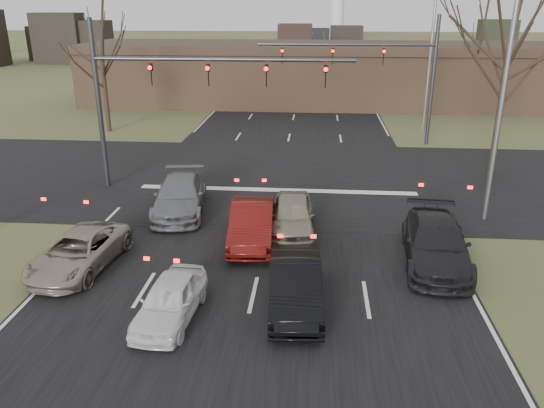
{
  "coord_description": "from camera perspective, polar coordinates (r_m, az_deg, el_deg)",
  "views": [
    {
      "loc": [
        1.79,
        -11.41,
        8.51
      ],
      "look_at": [
        0.35,
        5.81,
        2.0
      ],
      "focal_mm": 35.0,
      "sensor_mm": 36.0,
      "label": 1
    }
  ],
  "objects": [
    {
      "name": "ground",
      "position": [
        14.34,
        -3.45,
        -15.79
      ],
      "size": [
        360.0,
        360.0,
        0.0
      ],
      "primitive_type": "plane",
      "color": "#424D29",
      "rests_on": "ground"
    },
    {
      "name": "road_main",
      "position": [
        71.94,
        3.41,
        13.82
      ],
      "size": [
        14.0,
        300.0,
        0.02
      ],
      "primitive_type": "cube",
      "color": "black",
      "rests_on": "ground"
    },
    {
      "name": "road_cross",
      "position": [
        27.8,
        0.86,
        2.84
      ],
      "size": [
        200.0,
        14.0,
        0.02
      ],
      "primitive_type": "cube",
      "color": "black",
      "rests_on": "ground"
    },
    {
      "name": "building",
      "position": [
        49.75,
        5.13,
        13.81
      ],
      "size": [
        42.4,
        10.4,
        5.3
      ],
      "color": "brown",
      "rests_on": "ground"
    },
    {
      "name": "mast_arm_near",
      "position": [
        25.63,
        -11.44,
        12.54
      ],
      "size": [
        12.12,
        0.24,
        8.0
      ],
      "color": "#383A3D",
      "rests_on": "ground"
    },
    {
      "name": "mast_arm_far",
      "position": [
        34.87,
        12.39,
        14.43
      ],
      "size": [
        11.12,
        0.24,
        8.0
      ],
      "color": "#383A3D",
      "rests_on": "ground"
    },
    {
      "name": "streetlight_right_near",
      "position": [
        22.73,
        23.26,
        11.62
      ],
      "size": [
        2.34,
        0.25,
        10.0
      ],
      "color": "gray",
      "rests_on": "ground"
    },
    {
      "name": "streetlight_right_far",
      "position": [
        39.25,
        16.44,
        15.57
      ],
      "size": [
        2.34,
        0.25,
        10.0
      ],
      "color": "gray",
      "rests_on": "ground"
    },
    {
      "name": "tree_left_far",
      "position": [
        39.31,
        -18.25,
        17.97
      ],
      "size": [
        5.7,
        5.7,
        9.5
      ],
      "color": "black",
      "rests_on": "ground"
    },
    {
      "name": "tree_right_far",
      "position": [
        48.28,
        21.69,
        17.43
      ],
      "size": [
        5.4,
        5.4,
        9.0
      ],
      "color": "black",
      "rests_on": "ground"
    },
    {
      "name": "car_silver_suv",
      "position": [
        19.29,
        -20.03,
        -4.81
      ],
      "size": [
        2.52,
        4.71,
        1.26
      ],
      "primitive_type": "imported",
      "rotation": [
        0.0,
        0.0,
        -0.1
      ],
      "color": "#A19782",
      "rests_on": "ground"
    },
    {
      "name": "car_white_sedan",
      "position": [
        15.65,
        -10.9,
        -10.09
      ],
      "size": [
        1.71,
        3.69,
        1.22
      ],
      "primitive_type": "imported",
      "rotation": [
        0.0,
        0.0,
        -0.08
      ],
      "color": "white",
      "rests_on": "ground"
    },
    {
      "name": "car_black_hatch",
      "position": [
        15.92,
        2.55,
        -8.68
      ],
      "size": [
        1.76,
        4.43,
        1.43
      ],
      "primitive_type": "imported",
      "rotation": [
        0.0,
        0.0,
        0.06
      ],
      "color": "black",
      "rests_on": "ground"
    },
    {
      "name": "car_charcoal_sedan",
      "position": [
        19.29,
        17.22,
        -4.05
      ],
      "size": [
        2.6,
        5.4,
        1.52
      ],
      "primitive_type": "imported",
      "rotation": [
        0.0,
        0.0,
        -0.09
      ],
      "color": "black",
      "rests_on": "ground"
    },
    {
      "name": "car_grey_ahead",
      "position": [
        23.33,
        -9.88,
        0.88
      ],
      "size": [
        2.75,
        5.37,
        1.49
      ],
      "primitive_type": "imported",
      "rotation": [
        0.0,
        0.0,
        0.13
      ],
      "color": "slate",
      "rests_on": "ground"
    },
    {
      "name": "car_red_ahead",
      "position": [
        20.1,
        -2.16,
        -2.08
      ],
      "size": [
        1.86,
        4.63,
        1.5
      ],
      "primitive_type": "imported",
      "rotation": [
        0.0,
        0.0,
        0.06
      ],
      "color": "#580F0C",
      "rests_on": "ground"
    },
    {
      "name": "car_silver_ahead",
      "position": [
        20.9,
        2.19,
        -1.23
      ],
      "size": [
        1.87,
        4.35,
        1.47
      ],
      "primitive_type": "imported",
      "rotation": [
        0.0,
        0.0,
        0.03
      ],
      "color": "#9B977D",
      "rests_on": "ground"
    }
  ]
}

